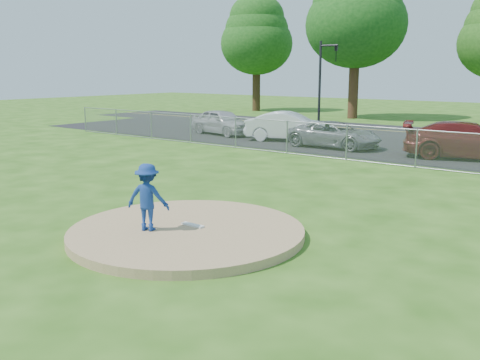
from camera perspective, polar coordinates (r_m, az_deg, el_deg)
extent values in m
plane|color=#265111|center=(20.67, 13.69, 0.80)|extent=(120.00, 120.00, 0.00)
cylinder|color=#9D7E56|center=(12.43, -5.67, -5.54)|extent=(5.40, 5.40, 0.20)
cube|color=white|center=(12.54, -5.05, -4.80)|extent=(0.60, 0.15, 0.04)
cube|color=gray|center=(22.38, 15.89, 3.44)|extent=(40.00, 0.06, 1.50)
cube|color=black|center=(26.67, 19.44, 2.85)|extent=(50.00, 8.00, 0.01)
cube|color=black|center=(33.83, 23.50, 4.26)|extent=(60.00, 7.00, 0.01)
cylinder|color=#322012|center=(51.44, 1.75, 9.73)|extent=(0.74, 0.74, 4.20)
ellipsoid|color=#154813|center=(51.47, 1.78, 14.31)|extent=(6.72, 6.72, 5.71)
ellipsoid|color=#154813|center=(51.54, 1.79, 15.62)|extent=(5.91, 5.91, 5.03)
ellipsoid|color=#154813|center=(51.64, 1.80, 16.92)|extent=(5.11, 5.11, 4.34)
cylinder|color=#3B2215|center=(44.03, 12.00, 9.63)|extent=(0.78, 0.78, 4.90)
ellipsoid|color=#134512|center=(44.15, 12.27, 15.87)|extent=(7.84, 7.84, 6.66)
ellipsoid|color=#134512|center=(44.28, 12.35, 17.64)|extent=(6.90, 6.90, 5.86)
cylinder|color=black|center=(35.12, 8.49, 9.90)|extent=(0.16, 0.16, 5.60)
cylinder|color=black|center=(34.85, 9.50, 13.97)|extent=(1.20, 0.12, 0.12)
imported|color=black|center=(34.61, 10.19, 13.14)|extent=(0.16, 0.20, 1.00)
imported|color=navy|center=(12.16, -9.82, -1.82)|extent=(1.13, 0.92, 1.53)
cone|color=#F2470C|center=(27.65, 7.41, 4.39)|extent=(0.33, 0.33, 0.65)
imported|color=#ADACB1|center=(32.05, -1.90, 6.22)|extent=(4.65, 2.58, 1.50)
imported|color=white|center=(29.18, 5.31, 5.71)|extent=(5.01, 3.17, 1.56)
imported|color=gray|center=(26.93, 10.05, 4.80)|extent=(4.65, 2.18, 1.29)
imported|color=#5D1817|center=(25.07, 23.23, 3.89)|extent=(5.86, 3.73, 1.58)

